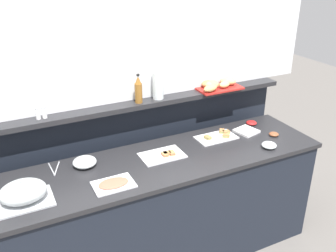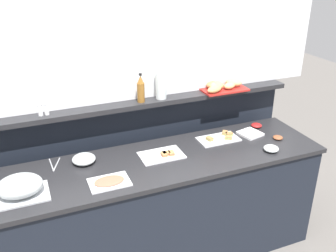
# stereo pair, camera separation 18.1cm
# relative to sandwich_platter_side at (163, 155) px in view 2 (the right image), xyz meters

# --- Properties ---
(ground_plane) EXTENTS (12.00, 12.00, 0.00)m
(ground_plane) POSITION_rel_sandwich_platter_side_xyz_m (-0.08, 0.55, -0.94)
(ground_plane) COLOR slate
(buffet_counter) EXTENTS (2.64, 0.67, 0.93)m
(buffet_counter) POSITION_rel_sandwich_platter_side_xyz_m (-0.08, -0.05, -0.47)
(buffet_counter) COLOR black
(buffet_counter) RESTS_ON ground_plane
(back_ledge_unit) EXTENTS (2.80, 0.22, 1.24)m
(back_ledge_unit) POSITION_rel_sandwich_platter_side_xyz_m (-0.08, 0.46, -0.28)
(back_ledge_unit) COLOR black
(back_ledge_unit) RESTS_ON ground_plane
(upper_wall_panel) EXTENTS (3.40, 0.08, 1.36)m
(upper_wall_panel) POSITION_rel_sandwich_platter_side_xyz_m (-0.08, 0.49, 0.98)
(upper_wall_panel) COLOR silver
(upper_wall_panel) RESTS_ON back_ledge_unit
(sandwich_platter_side) EXTENTS (0.33, 0.21, 0.04)m
(sandwich_platter_side) POSITION_rel_sandwich_platter_side_xyz_m (0.00, 0.00, 0.00)
(sandwich_platter_side) COLOR silver
(sandwich_platter_side) RESTS_ON buffet_counter
(sandwich_platter_rear) EXTENTS (0.34, 0.19, 0.04)m
(sandwich_platter_rear) POSITION_rel_sandwich_platter_side_xyz_m (0.54, 0.08, 0.00)
(sandwich_platter_rear) COLOR white
(sandwich_platter_rear) RESTS_ON buffet_counter
(cold_cuts_platter) EXTENTS (0.27, 0.19, 0.02)m
(cold_cuts_platter) POSITION_rel_sandwich_platter_side_xyz_m (-0.47, -0.21, 0.00)
(cold_cuts_platter) COLOR silver
(cold_cuts_platter) RESTS_ON buffet_counter
(serving_cloche) EXTENTS (0.34, 0.24, 0.17)m
(serving_cloche) POSITION_rel_sandwich_platter_side_xyz_m (-1.02, -0.15, 0.06)
(serving_cloche) COLOR #B7BABF
(serving_cloche) RESTS_ON buffet_counter
(glass_bowl_large) EXTENTS (0.12, 0.12, 0.05)m
(glass_bowl_large) POSITION_rel_sandwich_platter_side_xyz_m (0.81, -0.25, 0.01)
(glass_bowl_large) COLOR silver
(glass_bowl_large) RESTS_ON buffet_counter
(glass_bowl_medium) EXTENTS (0.17, 0.17, 0.07)m
(glass_bowl_medium) POSITION_rel_sandwich_platter_side_xyz_m (-0.57, 0.12, 0.02)
(glass_bowl_medium) COLOR silver
(glass_bowl_medium) RESTS_ON buffet_counter
(condiment_bowl_teal) EXTENTS (0.09, 0.09, 0.03)m
(condiment_bowl_teal) POSITION_rel_sandwich_platter_side_xyz_m (0.96, 0.17, 0.01)
(condiment_bowl_teal) COLOR red
(condiment_bowl_teal) RESTS_ON buffet_counter
(condiment_bowl_red) EXTENTS (0.08, 0.08, 0.03)m
(condiment_bowl_red) POSITION_rel_sandwich_platter_side_xyz_m (0.99, -0.10, 0.01)
(condiment_bowl_red) COLOR brown
(condiment_bowl_red) RESTS_ON buffet_counter
(serving_tongs) EXTENTS (0.08, 0.19, 0.01)m
(serving_tongs) POSITION_rel_sandwich_platter_side_xyz_m (-0.78, 0.16, -0.00)
(serving_tongs) COLOR #B7BABF
(serving_tongs) RESTS_ON buffet_counter
(napkin_stack) EXTENTS (0.20, 0.20, 0.02)m
(napkin_stack) POSITION_rel_sandwich_platter_side_xyz_m (0.82, 0.06, 0.00)
(napkin_stack) COLOR white
(napkin_stack) RESTS_ON buffet_counter
(vinegar_bottle_amber) EXTENTS (0.06, 0.06, 0.24)m
(vinegar_bottle_amber) POSITION_rel_sandwich_platter_side_xyz_m (-0.04, 0.37, 0.41)
(vinegar_bottle_amber) COLOR #8E5B23
(vinegar_bottle_amber) RESTS_ON back_ledge_unit
(salt_shaker) EXTENTS (0.03, 0.03, 0.09)m
(salt_shaker) POSITION_rel_sandwich_platter_side_xyz_m (-0.81, 0.39, 0.35)
(salt_shaker) COLOR white
(salt_shaker) RESTS_ON back_ledge_unit
(pepper_shaker) EXTENTS (0.03, 0.03, 0.09)m
(pepper_shaker) POSITION_rel_sandwich_platter_side_xyz_m (-0.77, 0.39, 0.35)
(pepper_shaker) COLOR white
(pepper_shaker) RESTS_ON back_ledge_unit
(bread_basket) EXTENTS (0.41, 0.28, 0.08)m
(bread_basket) POSITION_rel_sandwich_platter_side_xyz_m (0.70, 0.37, 0.34)
(bread_basket) COLOR #B2231E
(bread_basket) RESTS_ON back_ledge_unit
(water_carafe) EXTENTS (0.09, 0.09, 0.22)m
(water_carafe) POSITION_rel_sandwich_platter_side_xyz_m (0.14, 0.39, 0.42)
(water_carafe) COLOR silver
(water_carafe) RESTS_ON back_ledge_unit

